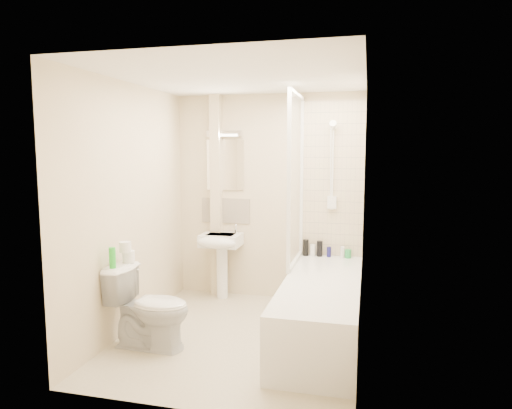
# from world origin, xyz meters

# --- Properties ---
(floor) EXTENTS (2.50, 2.50, 0.00)m
(floor) POSITION_xyz_m (0.00, 0.00, 0.00)
(floor) COLOR beige
(floor) RESTS_ON ground
(wall_back) EXTENTS (2.20, 0.02, 2.40)m
(wall_back) POSITION_xyz_m (0.00, 1.25, 1.20)
(wall_back) COLOR beige
(wall_back) RESTS_ON ground
(wall_left) EXTENTS (0.02, 2.50, 2.40)m
(wall_left) POSITION_xyz_m (-1.10, 0.00, 1.20)
(wall_left) COLOR beige
(wall_left) RESTS_ON ground
(wall_right) EXTENTS (0.02, 2.50, 2.40)m
(wall_right) POSITION_xyz_m (1.10, 0.00, 1.20)
(wall_right) COLOR beige
(wall_right) RESTS_ON ground
(ceiling) EXTENTS (2.20, 2.50, 0.02)m
(ceiling) POSITION_xyz_m (0.00, 0.00, 2.40)
(ceiling) COLOR white
(ceiling) RESTS_ON wall_back
(tile_back) EXTENTS (0.70, 0.01, 1.75)m
(tile_back) POSITION_xyz_m (0.75, 1.24, 1.42)
(tile_back) COLOR beige
(tile_back) RESTS_ON wall_back
(tile_right) EXTENTS (0.01, 2.10, 1.75)m
(tile_right) POSITION_xyz_m (1.09, 0.20, 1.42)
(tile_right) COLOR beige
(tile_right) RESTS_ON wall_right
(pipe_boxing) EXTENTS (0.12, 0.12, 2.40)m
(pipe_boxing) POSITION_xyz_m (-0.62, 1.19, 1.20)
(pipe_boxing) COLOR beige
(pipe_boxing) RESTS_ON ground
(splashback) EXTENTS (0.60, 0.02, 0.30)m
(splashback) POSITION_xyz_m (-0.52, 1.24, 1.03)
(splashback) COLOR beige
(splashback) RESTS_ON wall_back
(mirror) EXTENTS (0.46, 0.01, 0.60)m
(mirror) POSITION_xyz_m (-0.52, 1.24, 1.58)
(mirror) COLOR white
(mirror) RESTS_ON wall_back
(strip_light) EXTENTS (0.42, 0.07, 0.07)m
(strip_light) POSITION_xyz_m (-0.52, 1.22, 1.95)
(strip_light) COLOR silver
(strip_light) RESTS_ON wall_back
(bathtub) EXTENTS (0.70, 2.10, 0.55)m
(bathtub) POSITION_xyz_m (0.75, 0.20, 0.29)
(bathtub) COLOR white
(bathtub) RESTS_ON ground
(shower_screen) EXTENTS (0.04, 0.92, 1.80)m
(shower_screen) POSITION_xyz_m (0.40, 0.80, 1.45)
(shower_screen) COLOR white
(shower_screen) RESTS_ON bathtub
(shower_fixture) EXTENTS (0.10, 0.16, 0.99)m
(shower_fixture) POSITION_xyz_m (0.75, 1.19, 1.55)
(shower_fixture) COLOR white
(shower_fixture) RESTS_ON wall_back
(pedestal_sink) EXTENTS (0.46, 0.44, 0.89)m
(pedestal_sink) POSITION_xyz_m (-0.52, 1.01, 0.62)
(pedestal_sink) COLOR white
(pedestal_sink) RESTS_ON ground
(bottle_black_a) EXTENTS (0.07, 0.07, 0.19)m
(bottle_black_a) POSITION_xyz_m (0.47, 1.16, 0.64)
(bottle_black_a) COLOR black
(bottle_black_a) RESTS_ON bathtub
(bottle_white_a) EXTENTS (0.06, 0.06, 0.13)m
(bottle_white_a) POSITION_xyz_m (0.55, 1.16, 0.62)
(bottle_white_a) COLOR white
(bottle_white_a) RESTS_ON bathtub
(bottle_black_b) EXTENTS (0.06, 0.06, 0.18)m
(bottle_black_b) POSITION_xyz_m (0.62, 1.16, 0.64)
(bottle_black_b) COLOR black
(bottle_black_b) RESTS_ON bathtub
(bottle_blue) EXTENTS (0.05, 0.05, 0.11)m
(bottle_blue) POSITION_xyz_m (0.73, 1.16, 0.61)
(bottle_blue) COLOR navy
(bottle_blue) RESTS_ON bathtub
(bottle_white_b) EXTENTS (0.05, 0.05, 0.13)m
(bottle_white_b) POSITION_xyz_m (0.88, 1.16, 0.61)
(bottle_white_b) COLOR silver
(bottle_white_b) RESTS_ON bathtub
(bottle_green) EXTENTS (0.07, 0.07, 0.10)m
(bottle_green) POSITION_xyz_m (0.94, 1.16, 0.60)
(bottle_green) COLOR green
(bottle_green) RESTS_ON bathtub
(toilet) EXTENTS (0.45, 0.74, 0.74)m
(toilet) POSITION_xyz_m (-0.72, -0.38, 0.37)
(toilet) COLOR white
(toilet) RESTS_ON ground
(toilet_roll_lower) EXTENTS (0.11, 0.11, 0.11)m
(toilet_roll_lower) POSITION_xyz_m (-0.97, -0.28, 0.79)
(toilet_roll_lower) COLOR white
(toilet_roll_lower) RESTS_ON toilet
(toilet_roll_upper) EXTENTS (0.11, 0.11, 0.09)m
(toilet_roll_upper) POSITION_xyz_m (-0.97, -0.33, 0.89)
(toilet_roll_upper) COLOR white
(toilet_roll_upper) RESTS_ON toilet_roll_lower
(green_bottle) EXTENTS (0.06, 0.06, 0.18)m
(green_bottle) POSITION_xyz_m (-1.00, -0.50, 0.83)
(green_bottle) COLOR green
(green_bottle) RESTS_ON toilet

